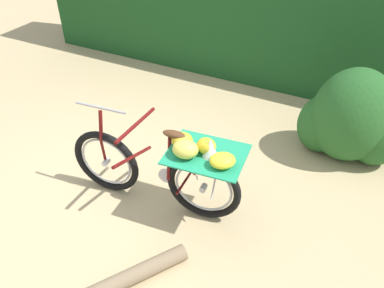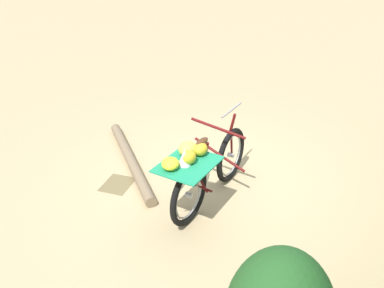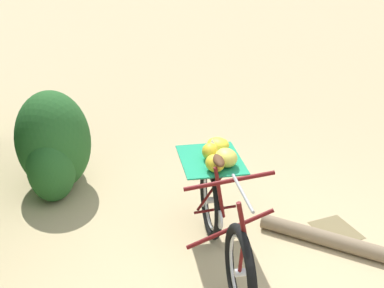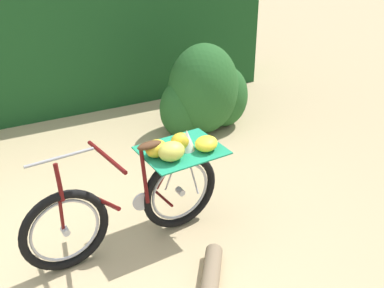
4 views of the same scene
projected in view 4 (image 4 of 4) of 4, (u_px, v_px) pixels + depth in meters
name	position (u px, v px, depth m)	size (l,w,h in m)	color
ground_plane	(93.00, 254.00, 4.25)	(60.00, 60.00, 0.00)	tan
foliage_hedge	(11.00, 33.00, 6.27)	(6.72, 0.90, 2.13)	#19471E
bicycle	(140.00, 192.00, 4.17)	(1.80, 0.84, 1.03)	black
shrub_cluster	(205.00, 94.00, 6.04)	(1.17, 0.80, 1.11)	#235623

